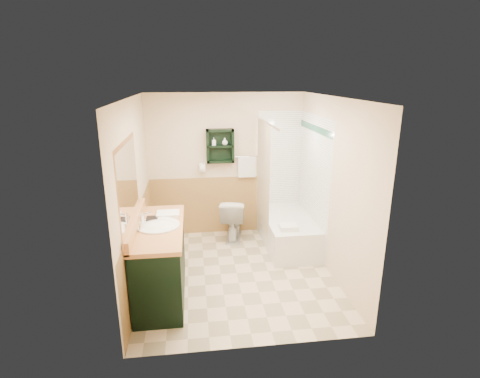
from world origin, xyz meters
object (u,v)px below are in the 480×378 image
object	(u,v)px
hair_dryer	(202,167)
soap_bottle_a	(214,143)
vanity	(160,261)
toilet	(233,219)
soap_bottle_b	(225,142)
wall_shelf	(220,146)
vanity_book	(145,212)
bathtub	(287,231)

from	to	relation	value
hair_dryer	soap_bottle_a	bearing A→B (deg)	-8.63
vanity	toilet	xyz separation A→B (m)	(1.08, 1.57, -0.11)
hair_dryer	soap_bottle_b	world-z (taller)	soap_bottle_b
wall_shelf	soap_bottle_a	xyz separation A→B (m)	(-0.10, -0.01, 0.04)
hair_dryer	soap_bottle_b	bearing A→B (deg)	-4.55
wall_shelf	hair_dryer	size ratio (longest dim) A/B	2.29
vanity	wall_shelf	bearing A→B (deg)	63.52
vanity_book	hair_dryer	bearing A→B (deg)	65.67
soap_bottle_a	soap_bottle_b	bearing A→B (deg)	0.00
bathtub	soap_bottle_b	bearing A→B (deg)	147.92
toilet	soap_bottle_b	size ratio (longest dim) A/B	5.91
hair_dryer	wall_shelf	bearing A→B (deg)	-4.76
toilet	soap_bottle_a	world-z (taller)	soap_bottle_a
vanity_book	soap_bottle_b	xyz separation A→B (m)	(1.14, 1.57, 0.59)
vanity_book	soap_bottle_a	world-z (taller)	soap_bottle_a
bathtub	vanity_book	world-z (taller)	vanity_book
toilet	vanity	bearing A→B (deg)	66.73
soap_bottle_a	hair_dryer	bearing A→B (deg)	171.37
wall_shelf	vanity_book	distance (m)	1.97
bathtub	vanity_book	size ratio (longest dim) A/B	7.57
wall_shelf	vanity_book	world-z (taller)	wall_shelf
vanity	toilet	distance (m)	1.91
vanity	soap_bottle_b	bearing A→B (deg)	61.52
wall_shelf	hair_dryer	world-z (taller)	wall_shelf
vanity	soap_bottle_a	bearing A→B (deg)	66.14
toilet	vanity_book	world-z (taller)	vanity_book
hair_dryer	vanity_book	world-z (taller)	hair_dryer
wall_shelf	hair_dryer	bearing A→B (deg)	175.24
soap_bottle_b	bathtub	bearing A→B (deg)	-32.08
vanity	bathtub	size ratio (longest dim) A/B	0.98
wall_shelf	hair_dryer	xyz separation A→B (m)	(-0.30, 0.02, -0.35)
toilet	soap_bottle_b	world-z (taller)	soap_bottle_b
bathtub	vanity	bearing A→B (deg)	-148.04
bathtub	vanity_book	bearing A→B (deg)	-154.87
bathtub	soap_bottle_a	world-z (taller)	soap_bottle_a
bathtub	soap_bottle_b	xyz separation A→B (m)	(-0.95, 0.59, 1.37)
toilet	bathtub	bearing A→B (deg)	166.99
bathtub	soap_bottle_b	world-z (taller)	soap_bottle_b
wall_shelf	soap_bottle_b	bearing A→B (deg)	-3.72
wall_shelf	toilet	distance (m)	1.23
soap_bottle_a	soap_bottle_b	xyz separation A→B (m)	(0.18, 0.00, 0.02)
wall_shelf	soap_bottle_a	bearing A→B (deg)	-177.20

